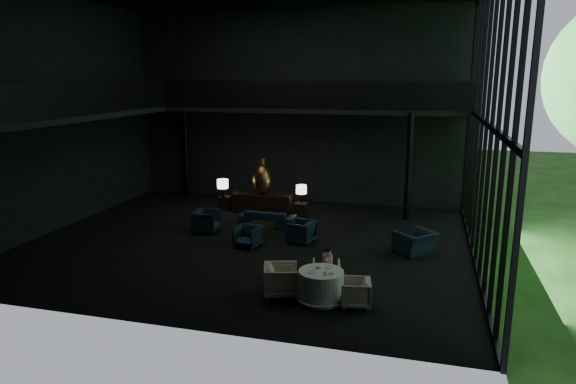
% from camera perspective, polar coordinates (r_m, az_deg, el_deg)
% --- Properties ---
extents(floor, '(14.00, 12.00, 0.02)m').
position_cam_1_polar(floor, '(16.87, -4.21, -5.50)').
color(floor, black).
rests_on(floor, ground).
extents(wall_back, '(14.00, 0.04, 8.00)m').
position_cam_1_polar(wall_back, '(21.81, 0.87, 9.40)').
color(wall_back, black).
rests_on(wall_back, ground).
extents(wall_front, '(14.00, 0.04, 8.00)m').
position_cam_1_polar(wall_front, '(10.64, -15.29, 5.44)').
color(wall_front, black).
rests_on(wall_front, ground).
extents(wall_left, '(0.04, 12.00, 8.00)m').
position_cam_1_polar(wall_left, '(19.55, -24.38, 7.89)').
color(wall_left, black).
rests_on(wall_left, ground).
extents(curtain_wall, '(0.20, 12.00, 8.00)m').
position_cam_1_polar(curtain_wall, '(15.25, 21.22, 7.11)').
color(curtain_wall, black).
rests_on(curtain_wall, ground).
extents(mezzanine_left, '(2.00, 12.00, 0.25)m').
position_cam_1_polar(mezzanine_left, '(18.94, -22.01, 7.98)').
color(mezzanine_left, black).
rests_on(mezzanine_left, wall_left).
extents(mezzanine_back, '(12.00, 2.00, 0.25)m').
position_cam_1_polar(mezzanine_back, '(20.61, 2.90, 9.19)').
color(mezzanine_back, black).
rests_on(mezzanine_back, wall_back).
extents(railing_left, '(0.06, 12.00, 1.00)m').
position_cam_1_polar(railing_left, '(18.32, -19.63, 9.92)').
color(railing_left, black).
rests_on(railing_left, mezzanine_left).
extents(railing_back, '(12.00, 0.06, 1.00)m').
position_cam_1_polar(railing_back, '(19.61, 2.29, 10.77)').
color(railing_back, black).
rests_on(railing_back, mezzanine_back).
extents(column_nw, '(0.24, 0.24, 4.00)m').
position_cam_1_polar(column_nw, '(23.47, -11.29, 4.48)').
color(column_nw, black).
rests_on(column_nw, floor).
extents(column_ne, '(0.24, 0.24, 4.00)m').
position_cam_1_polar(column_ne, '(19.39, 13.25, 2.69)').
color(column_ne, black).
rests_on(column_ne, floor).
extents(console, '(2.36, 0.54, 0.75)m').
position_cam_1_polar(console, '(20.20, -2.94, -1.30)').
color(console, black).
rests_on(console, floor).
extents(bronze_urn, '(0.76, 0.76, 1.41)m').
position_cam_1_polar(bronze_urn, '(20.05, -2.92, 1.46)').
color(bronze_urn, '#B38D44').
rests_on(bronze_urn, console).
extents(side_table_left, '(0.49, 0.49, 0.54)m').
position_cam_1_polar(side_table_left, '(20.95, -6.94, -1.17)').
color(side_table_left, black).
rests_on(side_table_left, floor).
extents(table_lamp_left, '(0.44, 0.44, 0.74)m').
position_cam_1_polar(table_lamp_left, '(20.54, -7.27, 0.83)').
color(table_lamp_left, black).
rests_on(table_lamp_left, side_table_left).
extents(side_table_right, '(0.48, 0.48, 0.52)m').
position_cam_1_polar(side_table_right, '(19.75, 1.43, -1.96)').
color(side_table_right, black).
rests_on(side_table_right, floor).
extents(table_lamp_right, '(0.41, 0.41, 0.68)m').
position_cam_1_polar(table_lamp_right, '(19.65, 1.49, 0.21)').
color(table_lamp_right, black).
rests_on(table_lamp_right, side_table_right).
extents(sofa, '(1.96, 0.62, 0.76)m').
position_cam_1_polar(sofa, '(18.45, -2.30, -2.65)').
color(sofa, '#192631').
rests_on(sofa, floor).
extents(lounge_armchair_west, '(0.90, 0.96, 0.91)m').
position_cam_1_polar(lounge_armchair_west, '(17.91, -9.07, -3.02)').
color(lounge_armchair_west, black).
rests_on(lounge_armchair_west, floor).
extents(lounge_armchair_east, '(0.89, 0.93, 0.80)m').
position_cam_1_polar(lounge_armchair_east, '(16.62, 1.48, -4.30)').
color(lounge_armchair_east, black).
rests_on(lounge_armchair_east, floor).
extents(lounge_armchair_south, '(0.83, 0.80, 0.72)m').
position_cam_1_polar(lounge_armchair_south, '(16.25, -4.47, -4.89)').
color(lounge_armchair_south, '#20323C').
rests_on(lounge_armchair_south, floor).
extents(window_armchair, '(1.26, 1.28, 0.95)m').
position_cam_1_polar(window_armchair, '(16.02, 13.94, -5.06)').
color(window_armchair, black).
rests_on(window_armchair, floor).
extents(coffee_table, '(0.96, 0.96, 0.36)m').
position_cam_1_polar(coffee_table, '(17.60, -3.33, -4.10)').
color(coffee_table, black).
rests_on(coffee_table, floor).
extents(dining_table, '(1.23, 1.23, 0.75)m').
position_cam_1_polar(dining_table, '(12.52, 3.68, -10.54)').
color(dining_table, white).
rests_on(dining_table, floor).
extents(dining_chair_north, '(0.75, 0.71, 0.66)m').
position_cam_1_polar(dining_chair_north, '(13.34, 4.26, -9.03)').
color(dining_chair_north, gray).
rests_on(dining_chair_north, floor).
extents(dining_chair_east, '(0.67, 0.70, 0.64)m').
position_cam_1_polar(dining_chair_east, '(12.34, 7.51, -11.03)').
color(dining_chair_east, tan).
rests_on(dining_chair_east, floor).
extents(dining_chair_west, '(1.05, 1.09, 0.91)m').
position_cam_1_polar(dining_chair_west, '(12.74, -0.76, -9.45)').
color(dining_chair_west, '#A39589').
rests_on(dining_chair_west, floor).
extents(child, '(0.26, 0.26, 0.56)m').
position_cam_1_polar(child, '(13.25, 4.43, -7.35)').
color(child, '#C675A1').
rests_on(child, dining_chair_north).
extents(plate_a, '(0.29, 0.29, 0.01)m').
position_cam_1_polar(plate_a, '(12.25, 2.73, -8.88)').
color(plate_a, white).
rests_on(plate_a, dining_table).
extents(plate_b, '(0.29, 0.29, 0.02)m').
position_cam_1_polar(plate_b, '(12.58, 4.54, -8.33)').
color(plate_b, white).
rests_on(plate_b, dining_table).
extents(saucer, '(0.19, 0.19, 0.01)m').
position_cam_1_polar(saucer, '(12.21, 4.77, -9.01)').
color(saucer, white).
rests_on(saucer, dining_table).
extents(coffee_cup, '(0.10, 0.10, 0.06)m').
position_cam_1_polar(coffee_cup, '(12.15, 4.90, -8.94)').
color(coffee_cup, white).
rests_on(coffee_cup, saucer).
extents(cereal_bowl, '(0.14, 0.14, 0.07)m').
position_cam_1_polar(cereal_bowl, '(12.52, 3.42, -8.27)').
color(cereal_bowl, white).
rests_on(cereal_bowl, dining_table).
extents(cream_pot, '(0.07, 0.07, 0.07)m').
position_cam_1_polar(cream_pot, '(12.12, 4.09, -9.01)').
color(cream_pot, '#99999E').
rests_on(cream_pot, dining_table).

